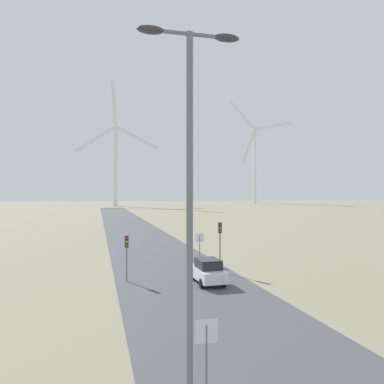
# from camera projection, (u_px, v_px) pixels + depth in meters

# --- Properties ---
(road_surface) EXTENTS (10.00, 240.00, 0.01)m
(road_surface) POSITION_uv_depth(u_px,v_px,m) (143.00, 240.00, 52.68)
(road_surface) COLOR #47474C
(road_surface) RESTS_ON ground
(streetlamp) EXTENTS (2.71, 0.32, 10.90)m
(streetlamp) POSITION_uv_depth(u_px,v_px,m) (190.00, 194.00, 9.57)
(streetlamp) COLOR slate
(streetlamp) RESTS_ON ground
(stop_sign_near) EXTENTS (0.81, 0.07, 2.43)m
(stop_sign_near) POSITION_uv_depth(u_px,v_px,m) (206.00, 341.00, 12.67)
(stop_sign_near) COLOR slate
(stop_sign_near) RESTS_ON ground
(stop_sign_far) EXTENTS (0.81, 0.07, 2.88)m
(stop_sign_far) POSITION_uv_depth(u_px,v_px,m) (200.00, 243.00, 35.29)
(stop_sign_far) COLOR slate
(stop_sign_far) RESTS_ON ground
(traffic_light_post_near_left) EXTENTS (0.28, 0.34, 3.48)m
(traffic_light_post_near_left) POSITION_uv_depth(u_px,v_px,m) (127.00, 248.00, 28.32)
(traffic_light_post_near_left) COLOR slate
(traffic_light_post_near_left) RESTS_ON ground
(traffic_light_post_near_right) EXTENTS (0.28, 0.34, 4.23)m
(traffic_light_post_near_right) POSITION_uv_depth(u_px,v_px,m) (220.00, 236.00, 31.49)
(traffic_light_post_near_right) COLOR slate
(traffic_light_post_near_right) RESTS_ON ground
(car_approaching) EXTENTS (1.92, 4.15, 1.83)m
(car_approaching) POSITION_uv_depth(u_px,v_px,m) (208.00, 271.00, 27.74)
(car_approaching) COLOR white
(car_approaching) RESTS_ON ground
(wind_turbine_left) EXTENTS (41.89, 6.65, 64.05)m
(wind_turbine_left) POSITION_uv_depth(u_px,v_px,m) (115.00, 155.00, 188.38)
(wind_turbine_left) COLOR white
(wind_turbine_left) RESTS_ON ground
(wind_turbine_center) EXTENTS (38.41, 11.01, 66.07)m
(wind_turbine_center) POSITION_uv_depth(u_px,v_px,m) (255.00, 157.00, 239.43)
(wind_turbine_center) COLOR white
(wind_turbine_center) RESTS_ON ground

